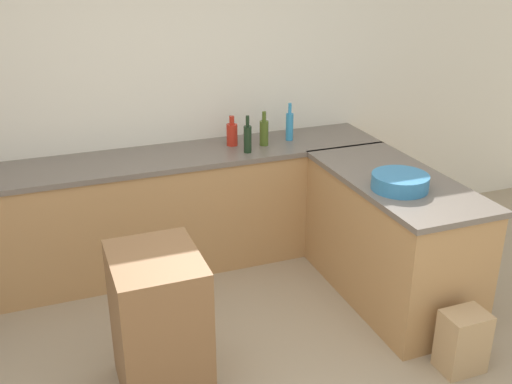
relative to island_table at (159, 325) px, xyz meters
name	(u,v)px	position (x,y,z in m)	size (l,w,h in m)	color
wall_back	(169,92)	(0.53, 1.78, 0.91)	(8.00, 0.06, 2.70)	silver
counter_back	(185,209)	(0.53, 1.45, 0.03)	(3.22, 0.63, 0.94)	tan
counter_peninsula	(391,238)	(1.79, 0.43, 0.03)	(0.69, 1.49, 0.94)	tan
island_table	(159,325)	(0.00, 0.00, 0.00)	(0.48, 0.60, 0.88)	brown
mixing_bowl	(400,182)	(1.69, 0.24, 0.55)	(0.38, 0.38, 0.10)	teal
dish_soap_bottle	(290,126)	(1.44, 1.48, 0.62)	(0.06, 0.06, 0.31)	#338CBF
wine_bottle_dark	(248,138)	(1.01, 1.30, 0.61)	(0.06, 0.06, 0.29)	black
olive_oil_bottle	(264,132)	(1.20, 1.42, 0.60)	(0.07, 0.07, 0.28)	#475B1E
hot_sauce_bottle	(232,134)	(0.96, 1.51, 0.59)	(0.09, 0.09, 0.24)	red
paper_bag	(463,341)	(1.75, -0.48, -0.24)	(0.27, 0.20, 0.40)	tan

